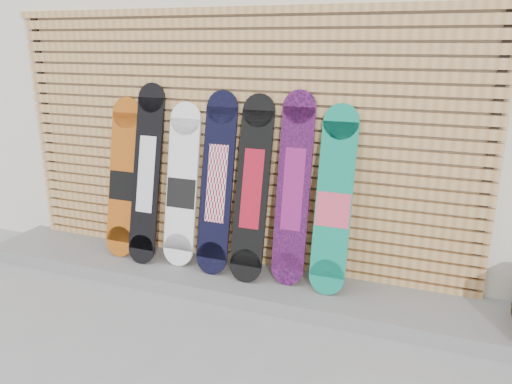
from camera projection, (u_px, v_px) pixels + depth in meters
The scene contains 11 objects.
ground at pixel (201, 327), 3.70m from camera, with size 80.00×80.00×0.00m, color gray.
building at pixel (362, 60), 6.13m from camera, with size 12.00×5.00×3.60m, color silver.
concrete_step at pixel (221, 277), 4.34m from camera, with size 4.60×0.70×0.12m, color slate.
slat_wall at pixel (232, 141), 4.27m from camera, with size 4.26×0.08×2.29m.
snowboard_0 at pixel (123, 179), 4.55m from camera, with size 0.29×0.34×1.44m.
snowboard_1 at pixel (147, 174), 4.41m from camera, with size 0.26×0.39×1.57m.
snowboard_2 at pixel (182, 186), 4.35m from camera, with size 0.29×0.32×1.42m.
snowboard_3 at pixel (217, 184), 4.19m from camera, with size 0.28×0.36×1.53m.
snowboard_4 at pixel (252, 189), 4.07m from camera, with size 0.28×0.40×1.51m.
snowboard_5 at pixel (293, 189), 3.99m from camera, with size 0.27×0.32×1.55m.
snowboard_6 at pixel (334, 202), 3.87m from camera, with size 0.28×0.36×1.46m.
Camera 1 is at (1.54, -2.89, 2.04)m, focal length 35.00 mm.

